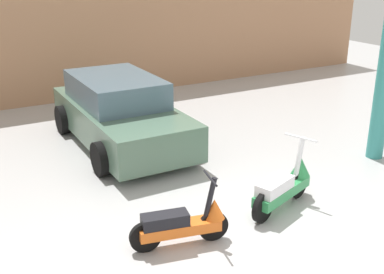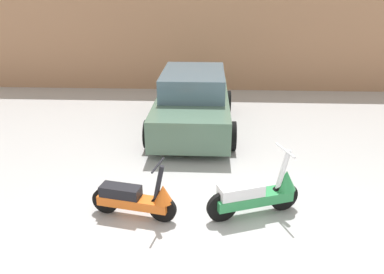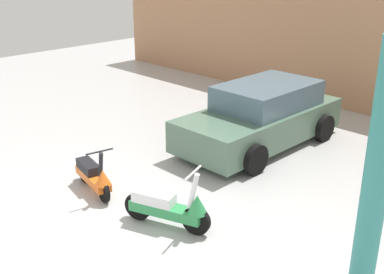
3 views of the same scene
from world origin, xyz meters
name	(u,v)px [view 1 (image 1 of 3)]	position (x,y,z in m)	size (l,w,h in m)	color
ground_plane	(305,255)	(0.00, 0.00, 0.00)	(28.00, 28.00, 0.00)	#B2B2B2
wall_back	(87,38)	(0.00, 8.79, 1.65)	(19.60, 0.12, 3.31)	tan
scooter_front_left	(184,222)	(-1.25, 1.00, 0.34)	(1.35, 0.57, 0.95)	black
scooter_front_right	(285,185)	(0.60, 1.17, 0.38)	(1.45, 0.76, 1.06)	black
car_rear_left	(120,113)	(-0.58, 5.03, 0.67)	(2.00, 4.11, 1.39)	#51705B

